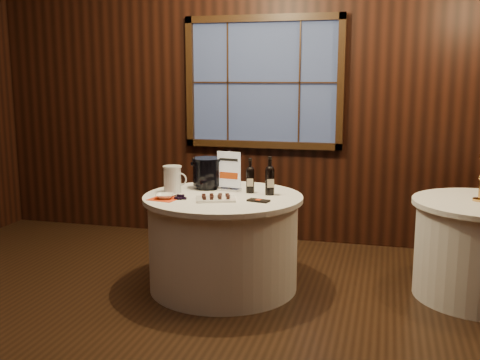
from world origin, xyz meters
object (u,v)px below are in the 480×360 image
(port_bottle_right, at_px, (270,178))
(grape_bunch, at_px, (180,197))
(main_table, at_px, (223,241))
(glass_pitcher, at_px, (173,179))
(ice_bucket, at_px, (207,172))
(sign_stand, at_px, (229,177))
(chocolate_plate, at_px, (216,198))
(port_bottle_left, at_px, (250,178))
(chocolate_box, at_px, (258,201))
(cracker_bowl, at_px, (165,196))

(port_bottle_right, distance_m, grape_bunch, 0.73)
(main_table, distance_m, glass_pitcher, 0.66)
(ice_bucket, distance_m, grape_bunch, 0.49)
(sign_stand, bearing_deg, port_bottle_right, -3.35)
(port_bottle_right, bearing_deg, glass_pitcher, 165.59)
(chocolate_plate, bearing_deg, port_bottle_left, 61.45)
(chocolate_box, bearing_deg, main_table, 168.54)
(port_bottle_right, relative_size, grape_bunch, 1.93)
(ice_bucket, xyz_separation_m, glass_pitcher, (-0.22, -0.23, -0.03))
(port_bottle_left, height_order, port_bottle_right, port_bottle_right)
(main_table, relative_size, cracker_bowl, 9.00)
(main_table, relative_size, port_bottle_left, 4.49)
(sign_stand, height_order, chocolate_box, sign_stand)
(main_table, distance_m, cracker_bowl, 0.62)
(grape_bunch, distance_m, cracker_bowl, 0.12)
(chocolate_plate, xyz_separation_m, grape_bunch, (-0.27, -0.04, 0.00))
(main_table, xyz_separation_m, chocolate_box, (0.32, -0.15, 0.39))
(sign_stand, bearing_deg, glass_pitcher, -146.45)
(main_table, xyz_separation_m, chocolate_plate, (-0.00, -0.19, 0.40))
(cracker_bowl, bearing_deg, chocolate_plate, 7.62)
(sign_stand, xyz_separation_m, port_bottle_left, (0.19, -0.04, 0.01))
(sign_stand, height_order, glass_pitcher, sign_stand)
(main_table, relative_size, grape_bunch, 7.97)
(chocolate_plate, height_order, grape_bunch, chocolate_plate)
(main_table, relative_size, glass_pitcher, 5.79)
(ice_bucket, xyz_separation_m, chocolate_box, (0.53, -0.38, -0.13))
(sign_stand, relative_size, chocolate_box, 2.06)
(glass_pitcher, bearing_deg, ice_bucket, 48.99)
(port_bottle_left, bearing_deg, port_bottle_right, -24.79)
(ice_bucket, height_order, grape_bunch, ice_bucket)
(chocolate_box, bearing_deg, cracker_bowl, -159.75)
(main_table, distance_m, sign_stand, 0.54)
(grape_bunch, relative_size, glass_pitcher, 0.73)
(grape_bunch, bearing_deg, ice_bucket, 81.57)
(main_table, height_order, glass_pitcher, glass_pitcher)
(ice_bucket, relative_size, grape_bunch, 1.64)
(grape_bunch, xyz_separation_m, glass_pitcher, (-0.15, 0.23, 0.09))
(port_bottle_left, xyz_separation_m, port_bottle_right, (0.17, -0.04, 0.01))
(ice_bucket, bearing_deg, grape_bunch, -98.43)
(main_table, relative_size, chocolate_box, 7.76)
(ice_bucket, relative_size, glass_pitcher, 1.19)
(chocolate_box, bearing_deg, glass_pitcher, -178.59)
(port_bottle_left, bearing_deg, ice_bucket, 156.17)
(sign_stand, distance_m, chocolate_plate, 0.40)
(chocolate_plate, relative_size, grape_bunch, 2.19)
(port_bottle_right, bearing_deg, port_bottle_left, 144.98)
(ice_bucket, xyz_separation_m, chocolate_plate, (0.21, -0.42, -0.12))
(main_table, distance_m, chocolate_plate, 0.44)
(port_bottle_right, distance_m, chocolate_plate, 0.49)
(chocolate_box, distance_m, cracker_bowl, 0.73)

